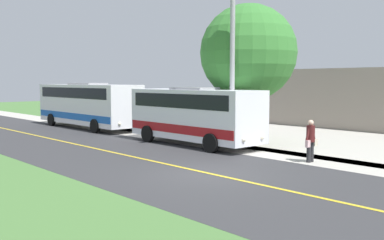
{
  "coord_description": "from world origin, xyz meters",
  "views": [
    {
      "loc": [
        10.9,
        11.06,
        3.28
      ],
      "look_at": [
        -3.5,
        -4.75,
        1.4
      ],
      "focal_mm": 41.45,
      "sensor_mm": 36.0,
      "label": 1
    }
  ],
  "objects": [
    {
      "name": "shuttle_bus_front",
      "position": [
        -4.47,
        -5.65,
        1.63
      ],
      "size": [
        2.6,
        7.92,
        2.97
      ],
      "color": "white",
      "rests_on": "ground"
    },
    {
      "name": "street_light_pole",
      "position": [
        -4.87,
        -3.51,
        4.23
      ],
      "size": [
        1.97,
        0.24,
        7.65
      ],
      "color": "#9E9EA3",
      "rests_on": "ground"
    },
    {
      "name": "road_centre_line",
      "position": [
        0.0,
        0.0,
        0.01
      ],
      "size": [
        0.16,
        100.0,
        0.0
      ],
      "primitive_type": "cube",
      "color": "gold",
      "rests_on": "ground"
    },
    {
      "name": "transit_bus_rear",
      "position": [
        -4.55,
        -16.76,
        1.73
      ],
      "size": [
        2.74,
        10.22,
        3.16
      ],
      "color": "white",
      "rests_on": "ground"
    },
    {
      "name": "pedestrian_with_bags",
      "position": [
        -4.6,
        1.17,
        0.93
      ],
      "size": [
        0.72,
        0.34,
        1.72
      ],
      "color": "#262628",
      "rests_on": "ground"
    },
    {
      "name": "ground_plane",
      "position": [
        0.0,
        0.0,
        0.0
      ],
      "size": [
        120.0,
        120.0,
        0.0
      ],
      "primitive_type": "plane",
      "color": "#477238"
    },
    {
      "name": "tree_curbside",
      "position": [
        -7.4,
        -4.56,
        4.79
      ],
      "size": [
        5.17,
        5.17,
        7.38
      ],
      "color": "#4C3826",
      "rests_on": "ground"
    },
    {
      "name": "road_surface",
      "position": [
        0.0,
        0.0,
        0.0
      ],
      "size": [
        8.0,
        100.0,
        0.01
      ],
      "primitive_type": "cube",
      "color": "#333335",
      "rests_on": "ground"
    },
    {
      "name": "sidewalk",
      "position": [
        -5.2,
        0.0,
        0.0
      ],
      "size": [
        2.4,
        100.0,
        0.01
      ],
      "primitive_type": "cube",
      "color": "#B2ADA3",
      "rests_on": "ground"
    }
  ]
}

